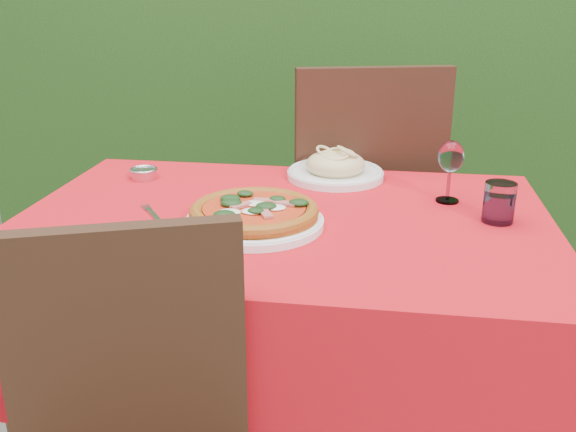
# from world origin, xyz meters

# --- Properties ---
(hedge) EXTENTS (3.20, 0.55, 1.78)m
(hedge) POSITION_xyz_m (0.00, 1.55, 0.92)
(hedge) COLOR black
(hedge) RESTS_ON ground
(dining_table) EXTENTS (1.26, 0.86, 0.75)m
(dining_table) POSITION_xyz_m (0.00, 0.00, 0.60)
(dining_table) COLOR #4A3117
(dining_table) RESTS_ON ground
(chair_far) EXTENTS (0.58, 0.58, 1.04)m
(chair_far) POSITION_xyz_m (0.16, 0.61, 0.59)
(chair_far) COLOR black
(chair_far) RESTS_ON ground
(pizza_plate) EXTENTS (0.38, 0.38, 0.06)m
(pizza_plate) POSITION_xyz_m (-0.05, -0.07, 0.78)
(pizza_plate) COLOR white
(pizza_plate) RESTS_ON dining_table
(pasta_plate) EXTENTS (0.27, 0.27, 0.08)m
(pasta_plate) POSITION_xyz_m (0.10, 0.33, 0.78)
(pasta_plate) COLOR white
(pasta_plate) RESTS_ON dining_table
(water_glass) EXTENTS (0.07, 0.07, 0.09)m
(water_glass) POSITION_xyz_m (0.50, 0.04, 0.79)
(water_glass) COLOR silver
(water_glass) RESTS_ON dining_table
(wine_glass) EXTENTS (0.06, 0.06, 0.16)m
(wine_glass) POSITION_xyz_m (0.39, 0.17, 0.86)
(wine_glass) COLOR silver
(wine_glass) RESTS_ON dining_table
(fork) EXTENTS (0.12, 0.15, 0.00)m
(fork) POSITION_xyz_m (-0.30, -0.05, 0.75)
(fork) COLOR #BBBBC2
(fork) RESTS_ON dining_table
(steel_ramekin) EXTENTS (0.07, 0.07, 0.03)m
(steel_ramekin) POSITION_xyz_m (-0.44, 0.25, 0.76)
(steel_ramekin) COLOR silver
(steel_ramekin) RESTS_ON dining_table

